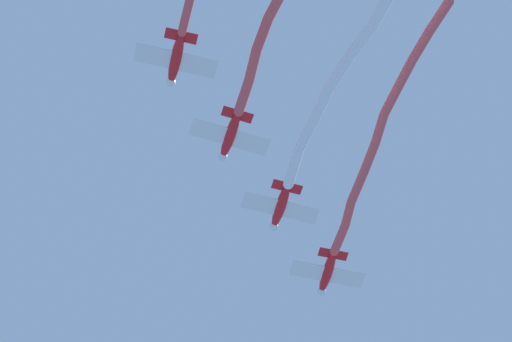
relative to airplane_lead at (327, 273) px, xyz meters
The scene contains 7 objects.
airplane_lead is the anchor object (origin of this frame).
smoke_trail_lead 14.02m from the airplane_lead, 137.58° to the right, with size 17.17×17.42×1.81m.
airplane_left_wing 7.73m from the airplane_lead, behind, with size 5.37×5.80×1.62m.
smoke_trail_left_wing 23.59m from the airplane_lead, 146.82° to the right, with size 19.74×26.73×3.27m.
airplane_right_wing 15.45m from the airplane_lead, behind, with size 5.53×5.67×1.62m.
smoke_trail_right_wing 24.43m from the airplane_lead, 164.20° to the right, with size 12.87×14.95×1.18m.
airplane_slot 23.17m from the airplane_lead, behind, with size 5.29×5.89×1.62m.
Camera 1 is at (-50.83, -15.50, 3.09)m, focal length 70.95 mm.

